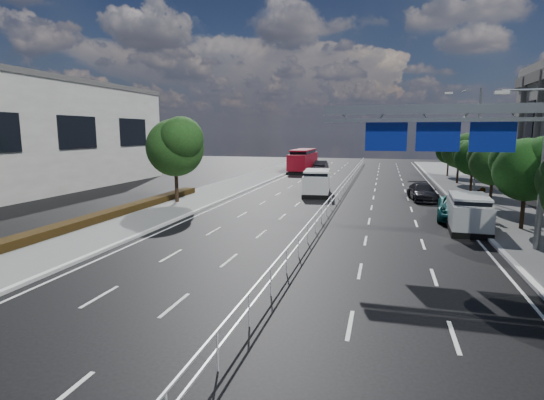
% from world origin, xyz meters
% --- Properties ---
extents(ground, '(160.00, 160.00, 0.00)m').
position_xyz_m(ground, '(0.00, 0.00, 0.00)').
color(ground, black).
rests_on(ground, ground).
extents(kerb_near, '(0.25, 140.00, 0.15)m').
position_xyz_m(kerb_near, '(-9.00, 0.00, 0.07)').
color(kerb_near, silver).
rests_on(kerb_near, ground).
extents(median_fence, '(0.05, 85.00, 1.02)m').
position_xyz_m(median_fence, '(0.00, 22.50, 0.53)').
color(median_fence, silver).
rests_on(median_fence, ground).
extents(hedge_near, '(1.00, 36.00, 0.44)m').
position_xyz_m(hedge_near, '(-13.30, 5.00, 0.36)').
color(hedge_near, black).
rests_on(hedge_near, sidewalk_near).
extents(overhead_gantry, '(10.24, 0.38, 7.45)m').
position_xyz_m(overhead_gantry, '(6.74, 10.05, 5.61)').
color(overhead_gantry, gray).
rests_on(overhead_gantry, ground).
extents(streetlight_far, '(2.78, 2.40, 9.00)m').
position_xyz_m(streetlight_far, '(10.50, 26.00, 5.21)').
color(streetlight_far, gray).
rests_on(streetlight_far, ground).
extents(near_tree_back, '(4.84, 4.51, 6.69)m').
position_xyz_m(near_tree_back, '(-11.94, 17.97, 4.61)').
color(near_tree_back, black).
rests_on(near_tree_back, ground).
extents(far_tree_d, '(3.85, 3.59, 5.34)m').
position_xyz_m(far_tree_d, '(11.25, 14.48, 3.69)').
color(far_tree_d, black).
rests_on(far_tree_d, ground).
extents(far_tree_e, '(3.63, 3.38, 5.13)m').
position_xyz_m(far_tree_e, '(11.25, 21.98, 3.56)').
color(far_tree_e, black).
rests_on(far_tree_e, ground).
extents(far_tree_f, '(3.52, 3.28, 5.02)m').
position_xyz_m(far_tree_f, '(11.24, 29.48, 3.49)').
color(far_tree_f, black).
rests_on(far_tree_f, ground).
extents(far_tree_g, '(3.96, 3.69, 5.45)m').
position_xyz_m(far_tree_g, '(11.25, 36.98, 3.75)').
color(far_tree_g, black).
rests_on(far_tree_g, ground).
extents(far_tree_h, '(3.41, 3.18, 4.91)m').
position_xyz_m(far_tree_h, '(11.24, 44.48, 3.42)').
color(far_tree_h, black).
rests_on(far_tree_h, ground).
extents(white_minivan, '(2.68, 5.32, 2.23)m').
position_xyz_m(white_minivan, '(-2.12, 25.21, 1.10)').
color(white_minivan, black).
rests_on(white_minivan, ground).
extents(red_bus, '(2.54, 10.52, 3.14)m').
position_xyz_m(red_bus, '(-7.50, 47.21, 1.64)').
color(red_bus, black).
rests_on(red_bus, ground).
extents(near_car_silver, '(1.75, 4.25, 1.44)m').
position_xyz_m(near_car_silver, '(-3.32, 34.79, 0.72)').
color(near_car_silver, '#9D9FA4').
rests_on(near_car_silver, ground).
extents(near_car_dark, '(1.59, 4.54, 1.50)m').
position_xyz_m(near_car_dark, '(-5.19, 49.11, 0.75)').
color(near_car_dark, black).
rests_on(near_car_dark, ground).
extents(silver_minivan, '(2.32, 4.95, 2.01)m').
position_xyz_m(silver_minivan, '(8.30, 14.00, 0.99)').
color(silver_minivan, black).
rests_on(silver_minivan, ground).
extents(parked_car_teal, '(3.19, 5.74, 1.52)m').
position_xyz_m(parked_car_teal, '(8.30, 17.07, 0.76)').
color(parked_car_teal, '#176A63').
rests_on(parked_car_teal, ground).
extents(parked_car_dark, '(2.46, 4.90, 1.37)m').
position_xyz_m(parked_car_dark, '(6.70, 24.60, 0.68)').
color(parked_car_dark, black).
rests_on(parked_car_dark, ground).
extents(pedestrian_a, '(0.72, 0.48, 1.96)m').
position_xyz_m(pedestrian_a, '(9.60, 17.18, 1.12)').
color(pedestrian_a, gray).
rests_on(pedestrian_a, sidewalk_far).
extents(pedestrian_b, '(0.95, 0.92, 1.54)m').
position_xyz_m(pedestrian_b, '(9.82, 19.27, 0.91)').
color(pedestrian_b, gray).
rests_on(pedestrian_b, sidewalk_far).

